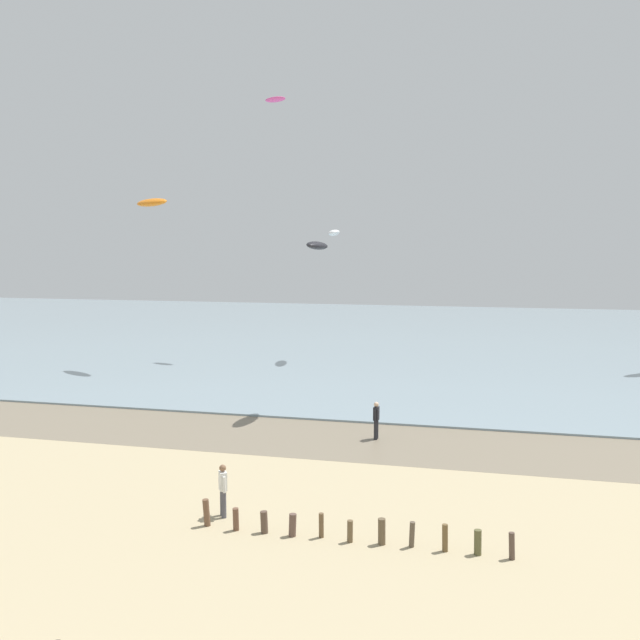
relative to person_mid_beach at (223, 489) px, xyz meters
name	(u,v)px	position (x,y,z in m)	size (l,w,h in m)	color
wet_sand_strip	(302,437)	(0.01, 9.59, -0.91)	(120.00, 6.27, 0.01)	#7A6D59
sea	(402,335)	(0.01, 47.73, -0.87)	(160.00, 70.00, 0.10)	#7F939E
groyne_mid	(344,529)	(4.13, -0.89, -0.55)	(9.34, 0.34, 0.87)	brown
person_mid_beach	(223,489)	(0.00, 0.00, 0.00)	(0.38, 0.50, 1.71)	#4C4C56
person_by_waterline	(376,419)	(3.36, 10.08, 0.00)	(0.24, 0.57, 1.71)	#232328
kite_aloft_1	(152,203)	(-14.90, 24.48, 10.88)	(3.25, 1.04, 0.52)	orange
kite_aloft_2	(317,246)	(-0.44, 14.36, 7.82)	(2.54, 0.81, 0.41)	black
kite_aloft_5	(334,233)	(-3.27, 31.11, 8.86)	(2.76, 0.88, 0.44)	white
kite_aloft_6	(275,99)	(-8.12, 31.96, 19.11)	(1.89, 0.61, 0.30)	#E54C99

